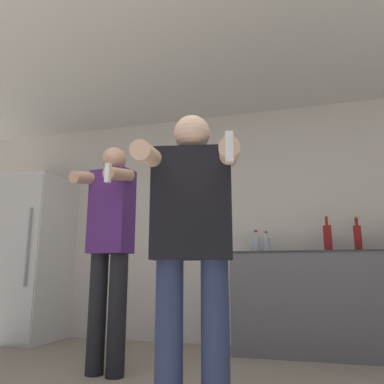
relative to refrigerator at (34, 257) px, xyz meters
The scene contains 10 objects.
wall_back 2.36m from the refrigerator, ahead, with size 7.00×0.06×2.55m.
ceiling_slab 3.02m from the refrigerator, 24.38° to the right, with size 7.00×3.30×0.05m.
refrigerator is the anchor object (origin of this frame).
counter 3.16m from the refrigerator, ahead, with size 1.65×0.55×0.94m.
bottle_brown_liquor 3.50m from the refrigerator, ahead, with size 0.07×0.07×0.34m.
bottle_red_label 2.64m from the refrigerator, ahead, with size 0.08×0.08×0.22m.
bottle_green_wine 2.54m from the refrigerator, ahead, with size 0.08×0.08×0.23m.
bottle_amber_bourbon 3.23m from the refrigerator, ahead, with size 0.08×0.08×0.35m.
person_woman_foreground 2.99m from the refrigerator, 36.82° to the right, with size 0.58×0.59×1.63m.
person_man_side 1.84m from the refrigerator, 34.71° to the right, with size 0.44×0.45×1.76m.
Camera 1 is at (0.63, -1.29, 0.75)m, focal length 35.00 mm.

